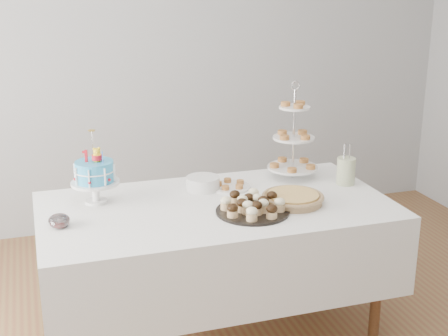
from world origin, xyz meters
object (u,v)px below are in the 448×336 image
object	(u,v)px
table	(216,242)
pastry_plate	(230,185)
pie	(293,198)
jam_bowl_a	(59,220)
jam_bowl_b	(59,222)
utensil_pitcher	(346,170)
tiered_stand	(294,138)
plate_stack	(203,183)
birthday_cake	(95,184)
cupcake_tray	(253,205)

from	to	relation	value
table	pastry_plate	size ratio (longest dim) A/B	7.99
pie	jam_bowl_a	world-z (taller)	jam_bowl_a
pastry_plate	jam_bowl_a	xyz separation A→B (m)	(-1.00, -0.28, 0.01)
jam_bowl_b	table	bearing A→B (deg)	4.98
pastry_plate	jam_bowl_a	world-z (taller)	jam_bowl_a
jam_bowl_a	utensil_pitcher	distance (m)	1.69
tiered_stand	jam_bowl_a	bearing A→B (deg)	-166.14
jam_bowl_b	plate_stack	bearing A→B (deg)	21.46
tiered_stand	jam_bowl_a	distance (m)	1.48
birthday_cake	tiered_stand	xyz separation A→B (m)	(1.21, 0.08, 0.14)
cupcake_tray	pastry_plate	xyz separation A→B (m)	(0.01, 0.41, -0.03)
birthday_cake	plate_stack	distance (m)	0.63
birthday_cake	plate_stack	world-z (taller)	birthday_cake
pastry_plate	pie	bearing A→B (deg)	-54.14
cupcake_tray	utensil_pitcher	distance (m)	0.74
pie	plate_stack	world-z (taller)	plate_stack
pie	utensil_pitcher	world-z (taller)	utensil_pitcher
table	pie	world-z (taller)	pie
pastry_plate	jam_bowl_b	size ratio (longest dim) A/B	2.40
pastry_plate	jam_bowl_a	distance (m)	1.04
pie	plate_stack	xyz separation A→B (m)	(-0.41, 0.37, 0.01)
jam_bowl_a	jam_bowl_b	distance (m)	0.02
plate_stack	pastry_plate	size ratio (longest dim) A/B	0.82
table	cupcake_tray	world-z (taller)	cupcake_tray
cupcake_tray	table	bearing A→B (deg)	130.14
birthday_cake	cupcake_tray	size ratio (longest dim) A/B	1.03
pastry_plate	utensil_pitcher	distance (m)	0.70
plate_stack	pastry_plate	xyz separation A→B (m)	(0.16, -0.02, -0.02)
pie	jam_bowl_b	distance (m)	1.25
pastry_plate	jam_bowl_a	size ratio (longest dim) A/B	2.22
pastry_plate	cupcake_tray	bearing A→B (deg)	-91.21
pie	tiered_stand	xyz separation A→B (m)	(0.18, 0.41, 0.22)
pie	tiered_stand	bearing A→B (deg)	66.68
pie	plate_stack	distance (m)	0.55
pie	cupcake_tray	bearing A→B (deg)	-166.46
utensil_pitcher	plate_stack	bearing A→B (deg)	150.51
pie	pastry_plate	distance (m)	0.43
jam_bowl_a	jam_bowl_b	size ratio (longest dim) A/B	1.08
jam_bowl_b	birthday_cake	bearing A→B (deg)	53.90
birthday_cake	utensil_pitcher	world-z (taller)	birthday_cake
table	tiered_stand	size ratio (longest dim) A/B	3.19
plate_stack	pastry_plate	world-z (taller)	plate_stack
table	jam_bowl_b	world-z (taller)	jam_bowl_b
pie	jam_bowl_b	world-z (taller)	jam_bowl_b
table	pie	size ratio (longest dim) A/B	5.58
jam_bowl_a	jam_bowl_b	bearing A→B (deg)	-90.00
pastry_plate	jam_bowl_b	bearing A→B (deg)	-162.99
cupcake_tray	jam_bowl_a	bearing A→B (deg)	172.86
tiered_stand	utensil_pitcher	size ratio (longest dim) A/B	2.43
birthday_cake	utensil_pitcher	size ratio (longest dim) A/B	1.65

